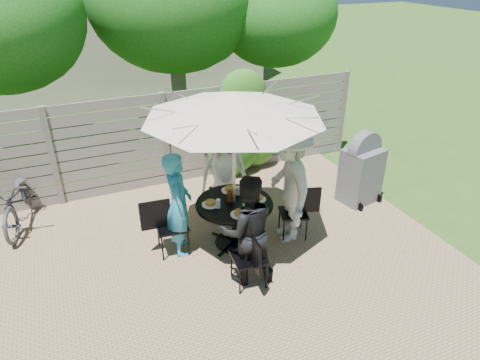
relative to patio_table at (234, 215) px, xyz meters
name	(u,v)px	position (x,y,z in m)	size (l,w,h in m)	color
backyard_envelope	(105,6)	(-0.34, 9.65, 2.08)	(60.00, 60.00, 5.00)	#2D4F18
patio_table	(234,215)	(0.00, 0.00, 0.00)	(1.34, 1.34, 0.75)	black
umbrella	(234,105)	(0.00, 0.00, 1.74)	(2.95, 2.95, 2.45)	silver
chair_back	(223,199)	(0.18, 0.95, -0.27)	(0.44, 0.63, 0.86)	black
person_back	(224,174)	(0.16, 0.82, 0.30)	(0.80, 0.52, 1.64)	white
chair_left	(172,236)	(-0.95, 0.18, -0.24)	(0.69, 0.48, 0.93)	black
person_left	(178,205)	(-0.82, 0.16, 0.29)	(0.60, 0.39, 1.64)	teal
chair_front	(249,268)	(-0.18, -0.95, -0.25)	(0.47, 0.67, 0.90)	black
person_front	(247,230)	(-0.16, -0.82, 0.28)	(0.78, 0.61, 1.61)	black
chair_right	(294,222)	(0.95, -0.18, -0.26)	(0.67, 0.52, 0.87)	black
person_right	(288,185)	(0.82, -0.16, 0.43)	(1.24, 0.71, 1.92)	silver
plate_back	(230,189)	(0.07, 0.35, 0.25)	(0.26, 0.26, 0.06)	white
plate_left	(210,203)	(-0.35, 0.07, 0.25)	(0.26, 0.26, 0.06)	white
plate_front	(239,213)	(-0.07, -0.35, 0.25)	(0.26, 0.26, 0.06)	white
plate_right	(258,198)	(0.35, -0.07, 0.25)	(0.26, 0.26, 0.06)	white
plate_extra	(251,210)	(0.12, -0.33, 0.25)	(0.24, 0.24, 0.06)	white
glass_left	(218,204)	(-0.27, -0.05, 0.30)	(0.07, 0.07, 0.14)	silver
glass_front	(245,206)	(0.05, -0.27, 0.30)	(0.07, 0.07, 0.14)	silver
glass_right	(250,193)	(0.27, 0.05, 0.30)	(0.07, 0.07, 0.14)	silver
syrup_jug	(230,196)	(-0.05, 0.06, 0.31)	(0.09, 0.09, 0.16)	#59280C
coffee_cup	(238,191)	(0.14, 0.20, 0.29)	(0.08, 0.08, 0.12)	#C6B293
bicycle	(20,199)	(-3.04, 1.96, -0.06)	(0.62, 1.76, 0.93)	#333338
bbq_grill	(361,171)	(2.59, 0.32, 0.10)	(0.76, 0.65, 1.37)	#58585D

